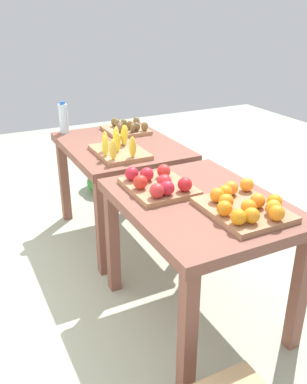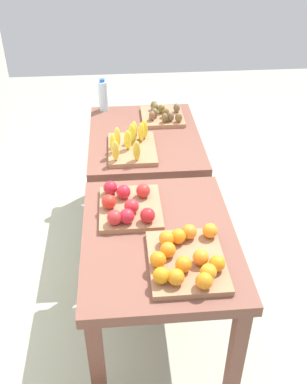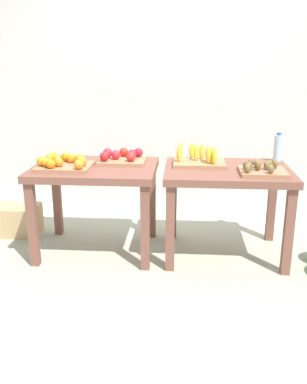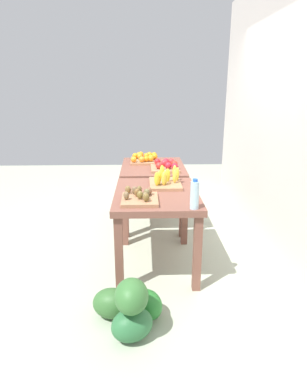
{
  "view_description": "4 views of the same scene",
  "coord_description": "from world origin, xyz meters",
  "views": [
    {
      "loc": [
        -2.27,
        1.14,
        1.74
      ],
      "look_at": [
        -0.07,
        0.03,
        0.63
      ],
      "focal_mm": 39.19,
      "sensor_mm": 36.0,
      "label": 1
    },
    {
      "loc": [
        -2.29,
        0.18,
        2.25
      ],
      "look_at": [
        0.04,
        -0.02,
        0.62
      ],
      "focal_mm": 40.94,
      "sensor_mm": 36.0,
      "label": 2
    },
    {
      "loc": [
        0.2,
        -3.43,
        1.62
      ],
      "look_at": [
        -0.06,
        0.01,
        0.55
      ],
      "focal_mm": 39.28,
      "sensor_mm": 36.0,
      "label": 3
    },
    {
      "loc": [
        3.58,
        -0.12,
        1.74
      ],
      "look_at": [
        0.1,
        -0.01,
        0.63
      ],
      "focal_mm": 30.93,
      "sensor_mm": 36.0,
      "label": 4
    }
  ],
  "objects": [
    {
      "name": "orange_bin",
      "position": [
        -0.8,
        -0.11,
        0.82
      ],
      "size": [
        0.45,
        0.38,
        0.11
      ],
      "color": "#A57451",
      "rests_on": "display_table_left"
    },
    {
      "name": "watermelon_pile",
      "position": [
        1.5,
        -0.23,
        0.18
      ],
      "size": [
        0.58,
        0.62,
        0.48
      ],
      "color": "#2B6739",
      "rests_on": "ground_plane"
    },
    {
      "name": "banana_crate",
      "position": [
        0.33,
        0.11,
        0.82
      ],
      "size": [
        0.44,
        0.32,
        0.17
      ],
      "color": "#A57451",
      "rests_on": "display_table_right"
    },
    {
      "name": "ground_plane",
      "position": [
        0.0,
        0.0,
        0.0
      ],
      "size": [
        8.0,
        8.0,
        0.0
      ],
      "primitive_type": "plane",
      "color": "#A6B098"
    },
    {
      "name": "water_bottle",
      "position": [
        1.02,
        0.3,
        0.9
      ],
      "size": [
        0.07,
        0.07,
        0.26
      ],
      "color": "silver",
      "rests_on": "display_table_right"
    },
    {
      "name": "cardboard_produce_box",
      "position": [
        -1.41,
        0.3,
        0.14
      ],
      "size": [
        0.4,
        0.3,
        0.29
      ],
      "primitive_type": "cube",
      "color": "tan",
      "rests_on": "ground_plane"
    },
    {
      "name": "back_wall",
      "position": [
        0.0,
        1.35,
        1.5
      ],
      "size": [
        4.4,
        0.12,
        3.0
      ],
      "primitive_type": "cube",
      "color": "beige",
      "rests_on": "ground_plane"
    },
    {
      "name": "display_table_left",
      "position": [
        -0.56,
        0.0,
        0.66
      ],
      "size": [
        1.04,
        0.8,
        0.78
      ],
      "color": "brown",
      "rests_on": "ground_plane"
    },
    {
      "name": "display_table_right",
      "position": [
        0.56,
        0.0,
        0.66
      ],
      "size": [
        1.04,
        0.8,
        0.78
      ],
      "color": "brown",
      "rests_on": "ground_plane"
    },
    {
      "name": "apple_bin",
      "position": [
        -0.35,
        0.15,
        0.82
      ],
      "size": [
        0.41,
        0.34,
        0.11
      ],
      "color": "#A57451",
      "rests_on": "display_table_left"
    },
    {
      "name": "kiwi_bin",
      "position": [
        0.81,
        -0.16,
        0.81
      ],
      "size": [
        0.36,
        0.32,
        0.1
      ],
      "color": "#A57451",
      "rests_on": "display_table_right"
    }
  ]
}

